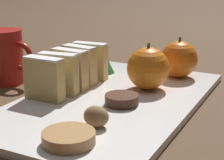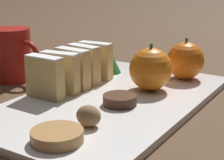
# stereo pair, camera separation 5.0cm
# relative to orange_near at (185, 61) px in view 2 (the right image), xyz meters

# --- Properties ---
(ground_plane) EXTENTS (6.00, 6.00, 0.00)m
(ground_plane) POSITION_rel_orange_near_xyz_m (-0.06, -0.17, -0.05)
(ground_plane) COLOR #513823
(serving_platter) EXTENTS (0.26, 0.45, 0.01)m
(serving_platter) POSITION_rel_orange_near_xyz_m (-0.06, -0.17, -0.04)
(serving_platter) COLOR white
(serving_platter) RESTS_ON ground_plane
(stollen_slice_front) EXTENTS (0.07, 0.02, 0.07)m
(stollen_slice_front) POSITION_rel_orange_near_xyz_m (-0.15, -0.23, -0.00)
(stollen_slice_front) COLOR tan
(stollen_slice_front) RESTS_ON serving_platter
(stollen_slice_second) EXTENTS (0.07, 0.03, 0.07)m
(stollen_slice_second) POSITION_rel_orange_near_xyz_m (-0.15, -0.19, -0.00)
(stollen_slice_second) COLOR tan
(stollen_slice_second) RESTS_ON serving_platter
(stollen_slice_third) EXTENTS (0.07, 0.03, 0.07)m
(stollen_slice_third) POSITION_rel_orange_near_xyz_m (-0.15, -0.16, -0.00)
(stollen_slice_third) COLOR tan
(stollen_slice_third) RESTS_ON serving_platter
(stollen_slice_fourth) EXTENTS (0.07, 0.03, 0.07)m
(stollen_slice_fourth) POSITION_rel_orange_near_xyz_m (-0.15, -0.12, -0.00)
(stollen_slice_fourth) COLOR tan
(stollen_slice_fourth) RESTS_ON serving_platter
(stollen_slice_fifth) EXTENTS (0.07, 0.03, 0.07)m
(stollen_slice_fifth) POSITION_rel_orange_near_xyz_m (-0.15, -0.09, -0.00)
(stollen_slice_fifth) COLOR tan
(stollen_slice_fifth) RESTS_ON serving_platter
(orange_near) EXTENTS (0.07, 0.07, 0.08)m
(orange_near) POSITION_rel_orange_near_xyz_m (0.00, 0.00, 0.00)
(orange_near) COLOR orange
(orange_near) RESTS_ON serving_platter
(orange_far) EXTENTS (0.07, 0.07, 0.08)m
(orange_far) POSITION_rel_orange_near_xyz_m (-0.02, -0.10, 0.00)
(orange_far) COLOR orange
(orange_far) RESTS_ON serving_platter
(walnut) EXTENTS (0.04, 0.03, 0.03)m
(walnut) POSITION_rel_orange_near_xyz_m (-0.02, -0.29, -0.02)
(walnut) COLOR #8E6B47
(walnut) RESTS_ON serving_platter
(chocolate_cookie) EXTENTS (0.05, 0.05, 0.02)m
(chocolate_cookie) POSITION_rel_orange_near_xyz_m (-0.03, -0.19, -0.03)
(chocolate_cookie) COLOR #472819
(chocolate_cookie) RESTS_ON serving_platter
(gingerbread_cookie) EXTENTS (0.07, 0.07, 0.02)m
(gingerbread_cookie) POSITION_rel_orange_near_xyz_m (-0.03, -0.35, -0.03)
(gingerbread_cookie) COLOR #B27F47
(gingerbread_cookie) RESTS_ON serving_platter
(evergreen_sprig) EXTENTS (0.05, 0.05, 0.05)m
(evergreen_sprig) POSITION_rel_orange_near_xyz_m (-0.15, -0.04, -0.01)
(evergreen_sprig) COLOR #23662D
(evergreen_sprig) RESTS_ON serving_platter
(coffee_mug) EXTENTS (0.11, 0.08, 0.10)m
(coffee_mug) POSITION_rel_orange_near_xyz_m (-0.30, -0.15, 0.00)
(coffee_mug) COLOR red
(coffee_mug) RESTS_ON ground_plane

